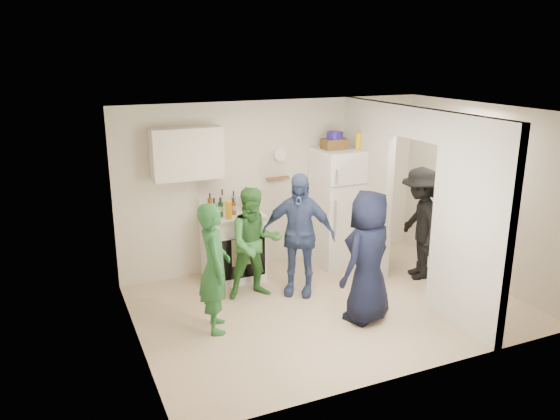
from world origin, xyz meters
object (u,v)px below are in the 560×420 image
at_px(yellow_cup_stack_top, 358,141).
at_px(person_denim, 298,235).
at_px(stove, 233,246).
at_px(wicker_basket, 334,144).
at_px(person_green_left, 214,268).
at_px(fridge, 340,207).
at_px(person_navy, 368,257).
at_px(person_green_center, 255,243).
at_px(person_nook, 420,224).
at_px(blue_bowl, 334,135).

xyz_separation_m(yellow_cup_stack_top, person_denim, (-1.30, -0.70, -1.07)).
xyz_separation_m(stove, wicker_basket, (1.62, 0.02, 1.36)).
distance_m(stove, person_green_left, 1.54).
height_order(wicker_basket, person_denim, wicker_basket).
xyz_separation_m(fridge, person_navy, (-0.65, -1.83, -0.07)).
relative_size(yellow_cup_stack_top, person_green_center, 0.17).
bearing_deg(person_nook, stove, -92.89).
distance_m(wicker_basket, person_navy, 2.21).
height_order(person_green_left, person_green_center, person_green_left).
height_order(wicker_basket, person_nook, wicker_basket).
relative_size(fridge, person_nook, 1.10).
bearing_deg(person_nook, person_navy, -39.56).
height_order(yellow_cup_stack_top, person_green_center, yellow_cup_stack_top).
height_order(wicker_basket, blue_bowl, blue_bowl).
bearing_deg(person_denim, wicker_basket, 75.97).
relative_size(stove, person_nook, 0.60).
bearing_deg(person_nook, person_green_center, -78.26).
bearing_deg(stove, yellow_cup_stack_top, -3.82).
relative_size(wicker_basket, person_navy, 0.21).
bearing_deg(blue_bowl, person_denim, -139.16).
height_order(fridge, wicker_basket, wicker_basket).
relative_size(stove, person_green_center, 0.65).
height_order(blue_bowl, person_navy, blue_bowl).
bearing_deg(wicker_basket, person_nook, -50.97).
relative_size(blue_bowl, person_denim, 0.14).
bearing_deg(person_denim, person_green_center, -158.54).
relative_size(blue_bowl, person_nook, 0.15).
bearing_deg(person_green_left, person_green_center, -37.35).
bearing_deg(person_green_left, fridge, -49.93).
relative_size(blue_bowl, person_navy, 0.15).
bearing_deg(person_nook, person_denim, -76.42).
bearing_deg(wicker_basket, person_navy, -106.37).
bearing_deg(yellow_cup_stack_top, wicker_basket, 154.89).
xyz_separation_m(stove, person_nook, (2.47, -1.02, 0.32)).
xyz_separation_m(yellow_cup_stack_top, person_green_center, (-1.87, -0.56, -1.15)).
bearing_deg(blue_bowl, person_green_left, -149.15).
distance_m(wicker_basket, person_green_left, 2.89).
bearing_deg(person_green_left, wicker_basket, -47.96).
relative_size(fridge, person_green_center, 1.19).
bearing_deg(person_nook, wicker_basket, -121.37).
distance_m(fridge, person_denim, 1.35).
bearing_deg(stove, person_green_center, -83.98).
xyz_separation_m(wicker_basket, person_green_left, (-2.30, -1.38, -1.08)).
bearing_deg(person_green_center, person_denim, -7.85).
relative_size(person_green_center, person_navy, 0.92).
height_order(stove, blue_bowl, blue_bowl).
height_order(wicker_basket, person_green_left, wicker_basket).
bearing_deg(stove, wicker_basket, 0.71).
bearing_deg(person_denim, person_navy, -32.05).
xyz_separation_m(fridge, blue_bowl, (-0.10, 0.05, 1.09)).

